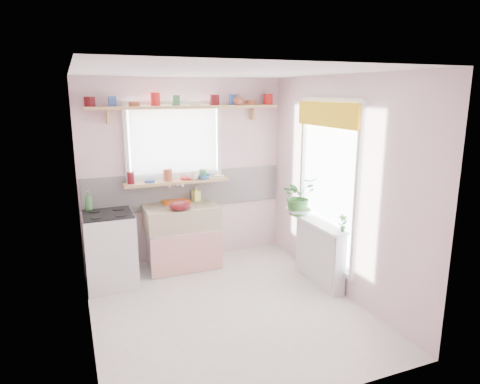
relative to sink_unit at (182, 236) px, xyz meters
name	(u,v)px	position (x,y,z in m)	size (l,w,h in m)	color
room	(251,168)	(0.81, -0.43, 0.94)	(3.20, 3.20, 3.20)	white
sink_unit	(182,236)	(0.00, 0.00, 0.00)	(0.95, 0.65, 1.11)	white
cooker	(110,250)	(-0.95, -0.24, 0.03)	(0.58, 0.58, 0.93)	white
radiator_ledge	(319,251)	(1.45, -1.09, -0.03)	(0.22, 0.95, 0.78)	white
windowsill	(177,182)	(0.00, 0.19, 0.71)	(1.40, 0.22, 0.04)	tan
pine_shelf	(186,107)	(0.15, 0.18, 1.69)	(2.52, 0.24, 0.04)	tan
shelf_crockery	(184,101)	(0.13, 0.18, 1.76)	(2.47, 0.11, 0.12)	#590F14
sill_crockery	(173,177)	(-0.05, 0.19, 0.78)	(1.35, 0.11, 0.12)	#590F14
dish_tray	(175,201)	(-0.03, 0.21, 0.44)	(0.35, 0.26, 0.04)	#CC5612
colander	(180,206)	(-0.06, -0.19, 0.48)	(0.27, 0.27, 0.12)	maroon
jade_plant	(298,196)	(1.36, -0.69, 0.59)	(0.44, 0.38, 0.49)	#336E2C
fruit_bowl	(298,211)	(1.36, -0.69, 0.38)	(0.32, 0.32, 0.08)	silver
herb_pot	(343,223)	(1.48, -1.49, 0.44)	(0.10, 0.07, 0.20)	#3A6E2C
soap_bottle_sink	(196,193)	(0.27, 0.21, 0.52)	(0.10, 0.10, 0.21)	#DBDE62
sill_cup	(194,176)	(0.22, 0.13, 0.78)	(0.13, 0.13, 0.10)	white
sill_bowl	(204,177)	(0.36, 0.13, 0.76)	(0.19, 0.19, 0.06)	#3977B9
shelf_vase	(238,99)	(0.86, 0.12, 1.78)	(0.14, 0.14, 0.15)	#9D4930
cooker_bottle	(88,201)	(-1.14, -0.02, 0.61)	(0.09, 0.10, 0.25)	#3A753C
fruit	(298,207)	(1.37, -0.69, 0.44)	(0.20, 0.14, 0.10)	orange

